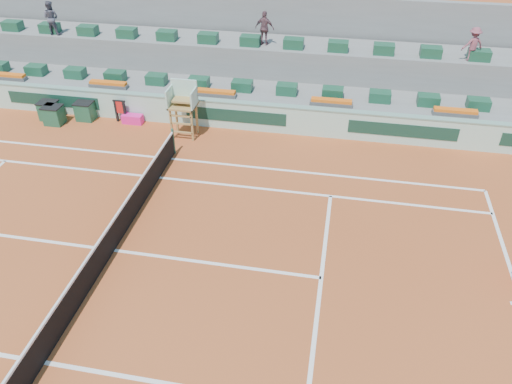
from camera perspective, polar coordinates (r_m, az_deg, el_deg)
ground at (r=16.15m, az=-15.89°, el=-6.44°), size 90.00×90.00×0.00m
seating_tier_lower at (r=24.24m, az=-5.83°, el=11.40°), size 36.00×4.00×1.20m
seating_tier_upper at (r=25.39m, az=-4.93°, el=14.31°), size 36.00×2.40×2.60m
stadium_back_wall at (r=26.54m, az=-4.12°, el=17.36°), size 36.00×0.40×4.40m
player_bag at (r=23.08m, az=-13.92°, el=8.11°), size 0.91×0.40×0.40m
spectator_left at (r=27.06m, az=-22.38°, el=17.93°), size 0.77×0.60×1.57m
spectator_mid at (r=23.78m, az=1.00°, el=18.21°), size 0.94×0.52×1.52m
spectator_right at (r=23.76m, az=23.55°, el=15.24°), size 1.04×0.81×1.42m
court_lines at (r=16.14m, az=-15.90°, el=-6.43°), size 23.89×11.09×0.01m
tennis_net at (r=15.81m, az=-16.20°, el=-5.02°), size 0.10×11.97×1.10m
advertising_hoarding at (r=22.32m, az=-7.29°, el=9.17°), size 36.00×0.34×1.26m
umpire_chair at (r=21.08m, az=-8.33°, el=10.18°), size 1.10×0.90×2.40m
seat_row_lower at (r=23.12m, az=-6.55°, el=12.34°), size 32.90×0.60×0.44m
seat_row_upper at (r=24.33m, az=-5.49°, el=17.13°), size 32.90×0.60×0.44m
flower_planters at (r=22.94m, az=-10.77°, el=11.51°), size 26.80×0.36×0.28m
drink_cooler_a at (r=23.90m, az=-18.94°, el=8.77°), size 0.80×0.69×0.84m
drink_cooler_b at (r=24.00m, az=-22.12°, el=8.16°), size 0.82×0.71×0.84m
drink_cooler_c at (r=24.51m, az=-22.57°, el=8.61°), size 0.81×0.70×0.84m
towel_rack at (r=23.16m, az=-15.27°, el=9.11°), size 0.58×0.10×1.03m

